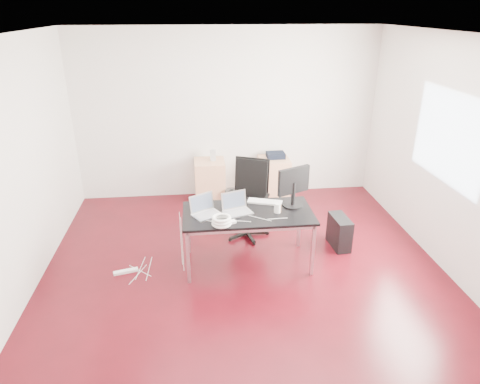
{
  "coord_description": "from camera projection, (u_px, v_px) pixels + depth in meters",
  "views": [
    {
      "loc": [
        -0.55,
        -4.49,
        3.06
      ],
      "look_at": [
        0.0,
        0.55,
        0.85
      ],
      "focal_mm": 32.0,
      "sensor_mm": 36.0,
      "label": 1
    }
  ],
  "objects": [
    {
      "name": "desk",
      "position": [
        248.0,
        216.0,
        5.28
      ],
      "size": [
        1.6,
        0.8,
        0.73
      ],
      "color": "black",
      "rests_on": "ground"
    },
    {
      "name": "wastebasket",
      "position": [
        232.0,
        198.0,
        7.08
      ],
      "size": [
        0.25,
        0.25,
        0.28
      ],
      "primitive_type": "cylinder",
      "rotation": [
        0.0,
        0.0,
        -0.06
      ],
      "color": "black",
      "rests_on": "ground"
    },
    {
      "name": "filing_cabinet_left",
      "position": [
        210.0,
        181.0,
        7.23
      ],
      "size": [
        0.5,
        0.5,
        0.7
      ],
      "primitive_type": "cube",
      "color": "tan",
      "rests_on": "ground"
    },
    {
      "name": "pc_tower",
      "position": [
        339.0,
        232.0,
        5.85
      ],
      "size": [
        0.23,
        0.46,
        0.44
      ],
      "primitive_type": "cube",
      "rotation": [
        0.0,
        0.0,
        0.07
      ],
      "color": "black",
      "rests_on": "ground"
    },
    {
      "name": "room_shell",
      "position": [
        248.0,
        166.0,
        4.81
      ],
      "size": [
        5.0,
        5.0,
        5.0
      ],
      "color": "#3C060E",
      "rests_on": "ground"
    },
    {
      "name": "laptop_left",
      "position": [
        205.0,
        210.0,
        5.19
      ],
      "size": [
        0.41,
        0.38,
        0.23
      ],
      "rotation": [
        0.0,
        0.0,
        0.53
      ],
      "color": "silver",
      "rests_on": "desk"
    },
    {
      "name": "power_adapter",
      "position": [
        233.0,
        222.0,
        5.0
      ],
      "size": [
        0.09,
        0.09,
        0.03
      ],
      "primitive_type": "cube",
      "rotation": [
        0.0,
        0.0,
        0.38
      ],
      "color": "white",
      "rests_on": "desk"
    },
    {
      "name": "laptop_right",
      "position": [
        236.0,
        207.0,
        5.25
      ],
      "size": [
        0.4,
        0.35,
        0.23
      ],
      "rotation": [
        0.0,
        0.0,
        0.34
      ],
      "color": "silver",
      "rests_on": "desk"
    },
    {
      "name": "monitor",
      "position": [
        294.0,
        185.0,
        5.33
      ],
      "size": [
        0.43,
        0.26,
        0.51
      ],
      "rotation": [
        0.0,
        0.0,
        0.43
      ],
      "color": "black",
      "rests_on": "desk"
    },
    {
      "name": "office_chair",
      "position": [
        249.0,
        195.0,
        6.06
      ],
      "size": [
        0.63,
        0.64,
        1.08
      ],
      "rotation": [
        0.0,
        0.0,
        -0.4
      ],
      "color": "black",
      "rests_on": "ground"
    },
    {
      "name": "cup_white",
      "position": [
        277.0,
        208.0,
        5.23
      ],
      "size": [
        0.1,
        0.1,
        0.12
      ],
      "primitive_type": "cylinder",
      "rotation": [
        0.0,
        0.0,
        0.39
      ],
      "color": "white",
      "rests_on": "desk"
    },
    {
      "name": "navy_garment",
      "position": [
        276.0,
        155.0,
        7.23
      ],
      "size": [
        0.3,
        0.25,
        0.09
      ],
      "primitive_type": "cube",
      "rotation": [
        0.0,
        0.0,
        0.02
      ],
      "color": "black",
      "rests_on": "filing_cabinet_right"
    },
    {
      "name": "cable_coil",
      "position": [
        222.0,
        221.0,
        4.94
      ],
      "size": [
        0.24,
        0.24,
        0.11
      ],
      "rotation": [
        0.0,
        0.0,
        0.22
      ],
      "color": "white",
      "rests_on": "desk"
    },
    {
      "name": "keyboard",
      "position": [
        265.0,
        202.0,
        5.51
      ],
      "size": [
        0.46,
        0.27,
        0.02
      ],
      "primitive_type": "cube",
      "rotation": [
        0.0,
        0.0,
        -0.32
      ],
      "color": "white",
      "rests_on": "desk"
    },
    {
      "name": "cup_brown",
      "position": [
        278.0,
        208.0,
        5.25
      ],
      "size": [
        0.1,
        0.1,
        0.1
      ],
      "primitive_type": "cylinder",
      "rotation": [
        0.0,
        0.0,
        -0.38
      ],
      "color": "brown",
      "rests_on": "desk"
    },
    {
      "name": "filing_cabinet_right",
      "position": [
        274.0,
        178.0,
        7.34
      ],
      "size": [
        0.5,
        0.5,
        0.7
      ],
      "primitive_type": "cube",
      "color": "tan",
      "rests_on": "ground"
    },
    {
      "name": "power_strip",
      "position": [
        126.0,
        271.0,
        5.34
      ],
      "size": [
        0.31,
        0.13,
        0.04
      ],
      "primitive_type": "cube",
      "rotation": [
        0.0,
        0.0,
        0.25
      ],
      "color": "white",
      "rests_on": "ground"
    },
    {
      "name": "speaker",
      "position": [
        213.0,
        155.0,
        7.08
      ],
      "size": [
        0.09,
        0.08,
        0.18
      ],
      "primitive_type": "cube",
      "rotation": [
        0.0,
        0.0,
        0.0
      ],
      "color": "#9E9E9E",
      "rests_on": "filing_cabinet_left"
    }
  ]
}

